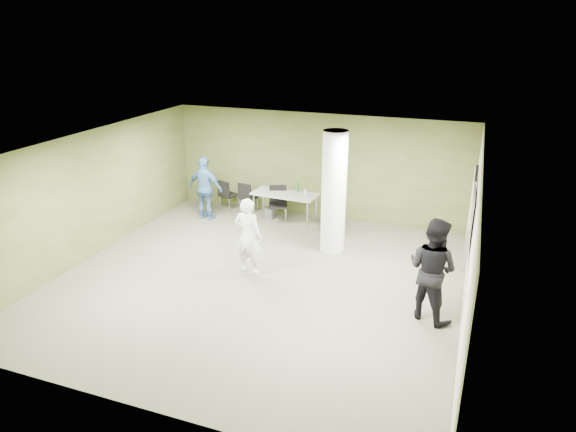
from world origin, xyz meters
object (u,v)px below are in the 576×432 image
at_px(man_black, 432,269).
at_px(chair_back_left, 227,193).
at_px(woman_white, 248,236).
at_px(folding_table, 285,195).
at_px(man_blue, 206,188).

bearing_deg(man_black, chair_back_left, -5.22).
distance_m(woman_white, man_black, 3.77).
bearing_deg(folding_table, man_black, -36.72).
distance_m(chair_back_left, man_blue, 0.90).
bearing_deg(chair_back_left, folding_table, -172.71).
bearing_deg(man_blue, folding_table, -161.37).
xyz_separation_m(chair_back_left, man_blue, (-0.20, -0.81, 0.35)).
xyz_separation_m(folding_table, chair_back_left, (-1.87, 0.32, -0.25)).
distance_m(woman_white, man_blue, 3.45).
distance_m(man_black, man_blue, 6.80).
bearing_deg(folding_table, man_blue, -162.64).
relative_size(woman_white, man_black, 0.87).
distance_m(folding_table, man_black, 5.34).
bearing_deg(man_blue, man_black, 159.22).
height_order(man_black, man_blue, man_black).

